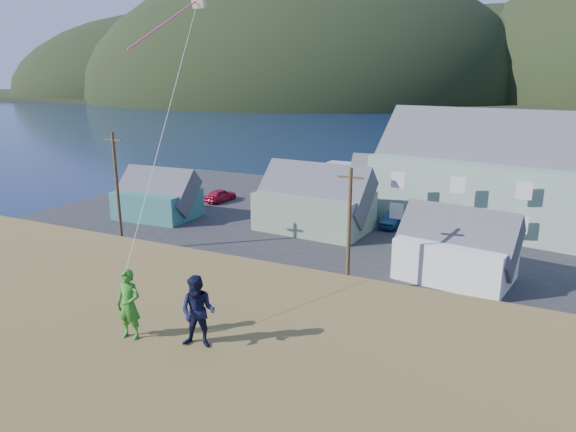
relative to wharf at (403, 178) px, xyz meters
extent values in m
plane|color=#0A1638|center=(6.00, -40.00, -0.45)|extent=(900.00, 900.00, 0.00)
cube|color=#4C3D19|center=(6.00, -42.00, -0.40)|extent=(110.00, 8.00, 0.10)
cube|color=#28282B|center=(6.00, -23.00, -0.39)|extent=(72.00, 36.00, 0.12)
cube|color=gray|center=(0.00, 0.00, 0.00)|extent=(26.00, 14.00, 0.90)
cube|color=black|center=(6.00, 290.00, 0.55)|extent=(900.00, 320.00, 2.00)
ellipsoid|color=black|center=(-214.00, 240.00, 1.55)|extent=(240.00, 216.00, 108.00)
ellipsoid|color=black|center=(-114.00, 220.00, 1.55)|extent=(260.00, 234.00, 143.00)
ellipsoid|color=black|center=(-14.00, 260.00, 1.55)|extent=(200.00, 180.00, 100.00)
cube|color=#30716A|center=(-17.33, -29.21, 1.02)|extent=(7.45, 5.72, 2.71)
cube|color=#47474C|center=(-17.33, -29.21, 3.10)|extent=(7.94, 5.60, 5.28)
cube|color=slate|center=(-1.87, -26.22, 1.37)|extent=(10.05, 7.11, 3.41)
cube|color=#47474C|center=(-1.87, -26.22, 3.93)|extent=(10.53, 6.90, 6.15)
cube|color=silver|center=(11.47, -32.95, 1.10)|extent=(7.92, 6.23, 2.87)
cube|color=#47474C|center=(11.47, -32.95, 3.25)|extent=(8.40, 6.26, 5.06)
cube|color=slate|center=(2.71, -14.66, 1.18)|extent=(9.98, 6.63, 3.02)
cube|color=#47474C|center=(2.71, -14.66, 3.54)|extent=(10.47, 6.65, 5.63)
cylinder|color=#47331E|center=(-13.29, -38.50, 4.39)|extent=(0.24, 0.24, 9.44)
cylinder|color=#47331E|center=(5.63, -38.50, 3.74)|extent=(0.24, 0.24, 8.15)
imported|color=#222328|center=(1.53, -21.31, 0.34)|extent=(1.91, 4.65, 1.35)
imported|color=maroon|center=(-6.18, -17.08, 0.43)|extent=(2.98, 5.64, 1.51)
imported|color=black|center=(1.29, -17.19, 0.46)|extent=(2.10, 4.71, 1.57)
imported|color=#354F85|center=(9.78, -15.26, 0.44)|extent=(2.10, 4.82, 1.54)
imported|color=#AC1537|center=(-15.47, -20.91, 0.38)|extent=(2.16, 4.34, 1.42)
imported|color=gray|center=(-10.20, -14.92, 0.35)|extent=(1.82, 4.22, 1.35)
imported|color=navy|center=(4.40, -22.26, 0.41)|extent=(2.11, 4.46, 1.47)
imported|color=#BBBBBB|center=(-4.45, -23.38, 0.45)|extent=(2.93, 5.77, 1.56)
imported|color=#BABBC0|center=(-7.20, -22.05, 0.37)|extent=(1.69, 4.31, 1.40)
imported|color=#2B7E22|center=(6.85, -58.89, 7.65)|extent=(0.71, 0.51, 1.81)
imported|color=black|center=(8.65, -58.49, 7.66)|extent=(1.04, 0.90, 1.82)
cube|color=beige|center=(3.94, -51.22, 15.82)|extent=(0.50, 0.48, 0.60)
cylinder|color=#FF4383|center=(3.34, -52.47, 14.92)|extent=(0.06, 0.06, 3.31)
cylinder|color=white|center=(5.40, -55.05, 12.19)|extent=(0.02, 0.02, 10.95)
camera|label=1|loc=(15.52, -67.72, 13.14)|focal=32.00mm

